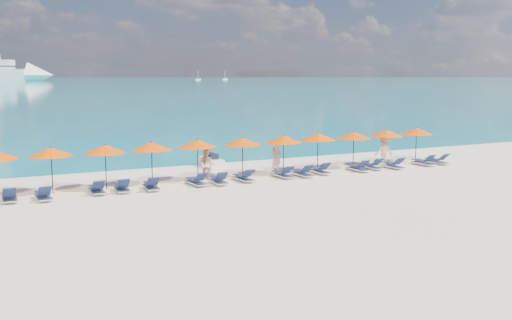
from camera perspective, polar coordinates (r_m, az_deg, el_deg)
name	(u,v)px	position (r m, az deg, el deg)	size (l,w,h in m)	color
ground	(283,193)	(27.55, 2.73, -3.31)	(1400.00, 1400.00, 0.00)	beige
sailboat_near	(198,79)	(555.80, -5.82, 8.05)	(5.17, 1.72, 9.49)	silver
sailboat_far	(225,79)	(589.37, -3.12, 8.10)	(5.14, 1.71, 9.43)	silver
jetski	(211,162)	(35.16, -4.51, -0.16)	(0.89, 2.36, 0.84)	silver
beachgoer_a	(276,158)	(32.75, 2.04, 0.25)	(0.68, 0.44, 1.85)	#DDB48E
beachgoer_b	(207,165)	(30.65, -4.93, -0.50)	(0.83, 0.48, 1.70)	#DDB48E
beachgoer_c	(384,151)	(36.63, 12.66, 0.92)	(1.19, 0.55, 1.85)	#DDB48E
umbrella_1	(51,152)	(28.81, -19.83, 0.78)	(2.10, 2.10, 2.28)	black
umbrella_2	(105,149)	(29.08, -14.86, 1.07)	(2.10, 2.10, 2.28)	black
umbrella_3	(151,146)	(29.74, -10.41, 1.38)	(2.10, 2.10, 2.28)	black
umbrella_4	(197,143)	(30.53, -5.88, 1.66)	(2.10, 2.10, 2.28)	black
umbrella_5	(242,141)	(31.34, -1.36, 1.88)	(2.10, 2.10, 2.28)	black
umbrella_6	(284,139)	(32.45, 2.77, 2.11)	(2.10, 2.10, 2.28)	black
umbrella_7	(318,137)	(33.87, 6.22, 2.34)	(2.10, 2.10, 2.28)	black
umbrella_8	(354,135)	(35.07, 9.76, 2.48)	(2.10, 2.10, 2.28)	black
umbrella_9	(386,133)	(36.74, 12.89, 2.66)	(2.10, 2.10, 2.28)	black
umbrella_10	(417,131)	(38.46, 15.77, 2.81)	(2.10, 2.10, 2.28)	black
lounger_1	(9,196)	(27.93, -23.43, -3.36)	(0.64, 1.71, 0.66)	silver
lounger_2	(43,195)	(27.68, -20.50, -3.29)	(0.70, 1.73, 0.66)	silver
lounger_3	(97,189)	(28.34, -15.62, -2.80)	(0.65, 1.71, 0.66)	silver
lounger_4	(122,187)	(28.50, -13.27, -2.65)	(0.73, 1.74, 0.66)	silver
lounger_5	(151,185)	(28.64, -10.44, -2.50)	(0.76, 1.75, 0.66)	silver
lounger_6	(196,181)	(29.47, -5.98, -2.10)	(0.78, 1.75, 0.66)	silver
lounger_7	(219,180)	(29.70, -3.75, -1.98)	(0.78, 1.75, 0.66)	silver
lounger_8	(244,177)	(30.40, -1.25, -1.72)	(0.74, 1.74, 0.66)	silver
lounger_9	(283,174)	(31.47, 2.69, -1.37)	(0.71, 1.73, 0.66)	silver
lounger_10	(302,172)	(31.94, 4.66, -1.25)	(0.64, 1.71, 0.66)	silver
lounger_11	(320,170)	(32.88, 6.42, -0.99)	(0.66, 1.71, 0.66)	silver
lounger_12	(358,167)	(34.07, 10.18, -0.74)	(0.64, 1.71, 0.66)	silver
lounger_13	(372,165)	(34.96, 11.51, -0.54)	(0.67, 1.72, 0.66)	silver
lounger_14	(393,165)	(35.52, 13.57, -0.46)	(0.62, 1.70, 0.66)	silver
lounger_15	(424,162)	(37.23, 16.41, -0.17)	(0.65, 1.71, 0.66)	silver
lounger_16	(437,161)	(38.01, 17.69, -0.05)	(0.74, 1.74, 0.66)	silver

